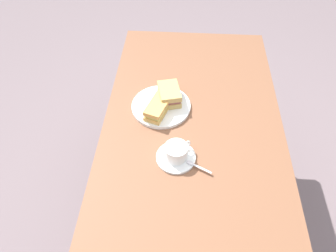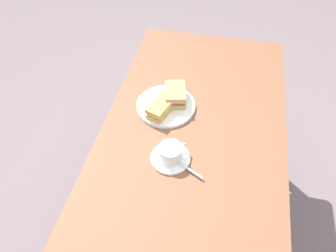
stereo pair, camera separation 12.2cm
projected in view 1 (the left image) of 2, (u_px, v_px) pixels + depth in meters
The scene contains 8 objects.
ground_plane at pixel (185, 206), 1.88m from camera, with size 6.00×6.00×0.00m, color slate.
dining_table at pixel (191, 134), 1.37m from camera, with size 1.24×0.72×0.78m.
sandwich_plate at pixel (161, 106), 1.32m from camera, with size 0.25×0.25×0.01m, color white.
sandwich_front at pixel (159, 107), 1.28m from camera, with size 0.16×0.11×0.05m.
sandwich_back at pixel (169, 94), 1.32m from camera, with size 0.14×0.11×0.06m.
coffee_saucer at pixel (176, 157), 1.15m from camera, with size 0.15×0.15×0.01m, color white.
coffee_cup at pixel (176, 151), 1.13m from camera, with size 0.09×0.09×0.06m.
spoon at pixel (195, 165), 1.12m from camera, with size 0.06×0.09×0.01m.
Camera 1 is at (0.88, -0.05, 1.73)m, focal length 33.69 mm.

